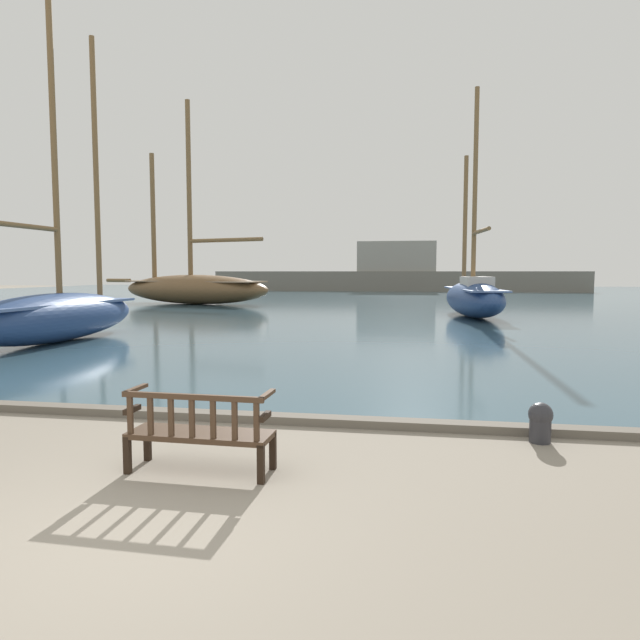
{
  "coord_description": "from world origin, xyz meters",
  "views": [
    {
      "loc": [
        2.52,
        -4.17,
        2.22
      ],
      "look_at": [
        0.08,
        10.0,
        1.0
      ],
      "focal_mm": 32.0,
      "sensor_mm": 36.0,
      "label": 1
    }
  ],
  "objects_px": {
    "park_bench": "(199,431)",
    "sailboat_mid_starboard": "(57,312)",
    "sailboat_mid_port": "(194,287)",
    "mooring_bollard": "(540,421)",
    "sailboat_nearest_port": "(474,296)"
  },
  "relations": [
    {
      "from": "sailboat_mid_port",
      "to": "sailboat_mid_starboard",
      "type": "bearing_deg",
      "value": -79.3
    },
    {
      "from": "sailboat_mid_port",
      "to": "sailboat_nearest_port",
      "type": "xyz_separation_m",
      "value": [
        17.32,
        -8.04,
        -0.16
      ]
    },
    {
      "from": "sailboat_nearest_port",
      "to": "mooring_bollard",
      "type": "bearing_deg",
      "value": -92.87
    },
    {
      "from": "sailboat_mid_port",
      "to": "mooring_bollard",
      "type": "height_order",
      "value": "sailboat_mid_port"
    },
    {
      "from": "park_bench",
      "to": "sailboat_mid_starboard",
      "type": "relative_size",
      "value": 0.14
    },
    {
      "from": "sailboat_mid_starboard",
      "to": "mooring_bollard",
      "type": "distance_m",
      "value": 14.92
    },
    {
      "from": "sailboat_mid_port",
      "to": "mooring_bollard",
      "type": "xyz_separation_m",
      "value": [
        16.3,
        -28.31,
        -0.96
      ]
    },
    {
      "from": "park_bench",
      "to": "sailboat_mid_port",
      "type": "bearing_deg",
      "value": 112.3
    },
    {
      "from": "sailboat_mid_port",
      "to": "mooring_bollard",
      "type": "relative_size",
      "value": 25.57
    },
    {
      "from": "park_bench",
      "to": "mooring_bollard",
      "type": "height_order",
      "value": "park_bench"
    },
    {
      "from": "sailboat_mid_port",
      "to": "sailboat_mid_starboard",
      "type": "relative_size",
      "value": 1.16
    },
    {
      "from": "sailboat_mid_starboard",
      "to": "sailboat_nearest_port",
      "type": "distance_m",
      "value": 18.17
    },
    {
      "from": "sailboat_mid_starboard",
      "to": "sailboat_mid_port",
      "type": "bearing_deg",
      "value": 100.7
    },
    {
      "from": "park_bench",
      "to": "mooring_bollard",
      "type": "relative_size",
      "value": 3.07
    },
    {
      "from": "park_bench",
      "to": "mooring_bollard",
      "type": "xyz_separation_m",
      "value": [
        3.95,
        1.81,
        -0.19
      ]
    }
  ]
}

